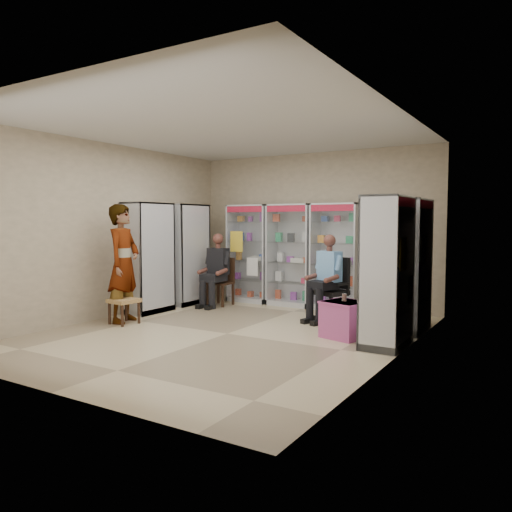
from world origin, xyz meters
The scene contains 18 objects.
floor centered at (0.00, 0.00, 0.00)m, with size 6.00×6.00×0.00m, color #C4B088.
room_shell centered at (0.00, 0.00, 1.97)m, with size 5.02×6.02×3.01m.
cabinet_back_left centered at (-1.30, 2.73, 1.00)m, with size 0.90×0.50×2.00m, color silver.
cabinet_back_mid centered at (-0.35, 2.73, 1.00)m, with size 0.90×0.50×2.00m, color silver.
cabinet_back_right centered at (0.60, 2.73, 1.00)m, with size 0.90×0.50×2.00m, color #B2B4B9.
cabinet_right_far centered at (2.23, 1.60, 1.00)m, with size 0.50×0.90×2.00m, color silver.
cabinet_right_near centered at (2.23, 0.50, 1.00)m, with size 0.50×0.90×2.00m, color #B3B5BB.
cabinet_left_far centered at (-2.23, 1.80, 1.00)m, with size 0.50×0.90×2.00m, color #A4A7AB.
cabinet_left_near centered at (-2.23, 0.70, 1.00)m, with size 0.50×0.90×2.00m, color #B7BABF.
wooden_chair centered at (-1.55, 2.00, 0.47)m, with size 0.42×0.42×0.94m, color #312213.
seated_customer centered at (-1.55, 1.95, 0.67)m, with size 0.44×0.60×1.34m, color black, non-canonical shape.
office_chair centered at (0.92, 1.73, 0.53)m, with size 0.58×0.58×1.06m, color black.
seated_shopkeeper centered at (0.92, 1.68, 0.68)m, with size 0.44×0.62×1.35m, color #64A0C6, non-canonical shape.
pink_trunk centered at (1.58, 0.68, 0.26)m, with size 0.54×0.52×0.52m, color #AC447A.
tea_glass centered at (1.55, 0.71, 0.58)m, with size 0.07×0.07×0.11m, color #5A2C07.
woven_stool_a centered at (1.72, 0.81, 0.19)m, with size 0.38×0.38×0.38m, color #A46B45.
woven_stool_b centered at (-1.83, -0.29, 0.21)m, with size 0.41×0.41×0.41m, color #9D7842.
standing_man centered at (-1.95, -0.17, 0.97)m, with size 0.71×0.47×1.94m, color gray.
Camera 1 is at (4.17, -6.00, 1.67)m, focal length 35.00 mm.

